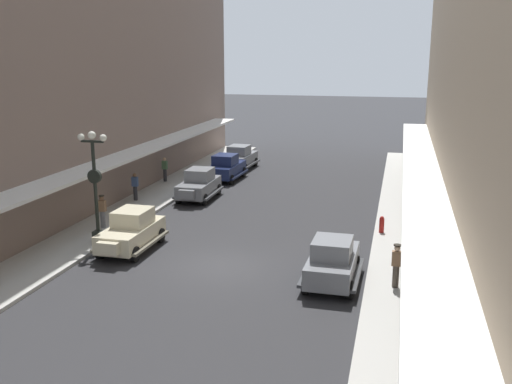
# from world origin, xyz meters

# --- Properties ---
(ground_plane) EXTENTS (200.00, 200.00, 0.00)m
(ground_plane) POSITION_xyz_m (0.00, 0.00, 0.00)
(ground_plane) COLOR #2D2D30
(sidewalk_left) EXTENTS (3.00, 60.00, 0.15)m
(sidewalk_left) POSITION_xyz_m (-7.50, 0.00, 0.07)
(sidewalk_left) COLOR #B7B5AD
(sidewalk_left) RESTS_ON ground
(sidewalk_right) EXTENTS (3.00, 60.00, 0.15)m
(sidewalk_right) POSITION_xyz_m (7.50, 0.00, 0.07)
(sidewalk_right) COLOR #B7B5AD
(sidewalk_right) RESTS_ON ground
(parked_car_0) EXTENTS (2.19, 4.28, 1.84)m
(parked_car_0) POSITION_xyz_m (4.72, -0.70, 0.94)
(parked_car_0) COLOR slate
(parked_car_0) RESTS_ON ground
(parked_car_1) EXTENTS (2.28, 4.31, 1.84)m
(parked_car_1) POSITION_xyz_m (-4.72, 16.30, 0.94)
(parked_car_1) COLOR #19234C
(parked_car_1) RESTS_ON ground
(parked_car_2) EXTENTS (2.18, 4.28, 1.84)m
(parked_car_2) POSITION_xyz_m (-4.76, 10.68, 0.94)
(parked_car_2) COLOR slate
(parked_car_2) RESTS_ON ground
(parked_car_3) EXTENTS (2.16, 4.27, 1.84)m
(parked_car_3) POSITION_xyz_m (-4.54, 0.99, 0.94)
(parked_car_3) COLOR beige
(parked_car_3) RESTS_ON ground
(parked_car_4) EXTENTS (2.30, 4.32, 1.84)m
(parked_car_4) POSITION_xyz_m (-4.87, 20.43, 0.94)
(parked_car_4) COLOR slate
(parked_car_4) RESTS_ON ground
(lamp_post_with_clock) EXTENTS (1.42, 0.44, 5.16)m
(lamp_post_with_clock) POSITION_xyz_m (-6.40, 1.33, 2.99)
(lamp_post_with_clock) COLOR black
(lamp_post_with_clock) RESTS_ON sidewalk_left
(fire_hydrant) EXTENTS (0.24, 0.24, 0.82)m
(fire_hydrant) POSITION_xyz_m (6.35, 5.94, 0.56)
(fire_hydrant) COLOR #B21E19
(fire_hydrant) RESTS_ON sidewalk_right
(pedestrian_0) EXTENTS (0.36, 0.24, 1.64)m
(pedestrian_0) POSITION_xyz_m (-8.47, 14.23, 0.99)
(pedestrian_0) COLOR #2D2D33
(pedestrian_0) RESTS_ON sidewalk_left
(pedestrian_1) EXTENTS (0.36, 0.28, 1.67)m
(pedestrian_1) POSITION_xyz_m (8.21, 11.24, 1.01)
(pedestrian_1) COLOR slate
(pedestrian_1) RESTS_ON sidewalk_right
(pedestrian_2) EXTENTS (0.36, 0.28, 1.67)m
(pedestrian_2) POSITION_xyz_m (7.11, -0.89, 1.01)
(pedestrian_2) COLOR #4C4238
(pedestrian_2) RESTS_ON sidewalk_right
(pedestrian_3) EXTENTS (0.36, 0.24, 1.64)m
(pedestrian_3) POSITION_xyz_m (7.77, 5.87, 0.99)
(pedestrian_3) COLOR #4C4238
(pedestrian_3) RESTS_ON sidewalk_right
(pedestrian_4) EXTENTS (0.36, 0.24, 1.64)m
(pedestrian_4) POSITION_xyz_m (-8.14, 8.91, 0.99)
(pedestrian_4) COLOR #2D2D33
(pedestrian_4) RESTS_ON sidewalk_left
(pedestrian_5) EXTENTS (0.36, 0.28, 1.67)m
(pedestrian_5) POSITION_xyz_m (-7.26, 3.36, 1.01)
(pedestrian_5) COLOR slate
(pedestrian_5) RESTS_ON sidewalk_left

